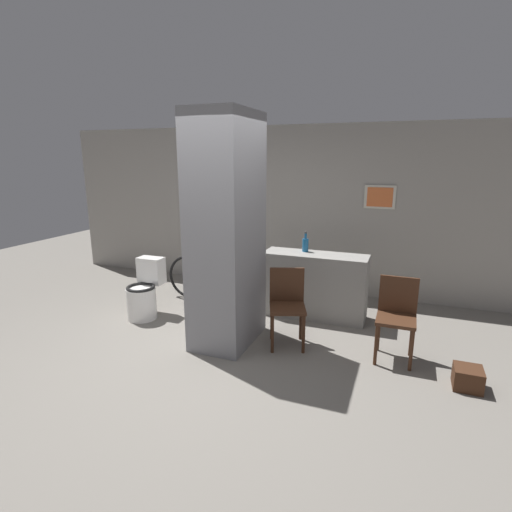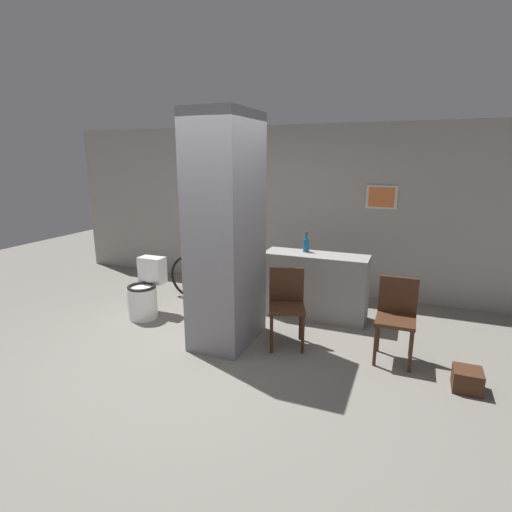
% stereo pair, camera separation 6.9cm
% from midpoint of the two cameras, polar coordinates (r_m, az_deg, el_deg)
% --- Properties ---
extents(ground_plane, '(14.00, 14.00, 0.00)m').
position_cam_midpoint_polar(ground_plane, '(4.54, -6.54, -13.95)').
color(ground_plane, slate).
extents(wall_back, '(8.00, 0.09, 2.60)m').
position_cam_midpoint_polar(wall_back, '(6.49, 4.29, 6.72)').
color(wall_back, gray).
rests_on(wall_back, ground_plane).
extents(pillar_center, '(0.65, 0.92, 2.60)m').
position_cam_midpoint_polar(pillar_center, '(4.48, -3.87, 3.44)').
color(pillar_center, gray).
rests_on(pillar_center, ground_plane).
extents(counter_shelf, '(1.38, 0.44, 0.87)m').
position_cam_midpoint_polar(counter_shelf, '(5.43, 8.78, -4.21)').
color(counter_shelf, gray).
rests_on(counter_shelf, ground_plane).
extents(toilet, '(0.39, 0.55, 0.79)m').
position_cam_midpoint_polar(toilet, '(5.61, -15.22, -5.11)').
color(toilet, white).
rests_on(toilet, ground_plane).
extents(chair_near_pillar, '(0.51, 0.51, 0.88)m').
position_cam_midpoint_polar(chair_near_pillar, '(4.60, 4.83, -6.67)').
color(chair_near_pillar, '#422616').
rests_on(chair_near_pillar, ground_plane).
extents(chair_by_doorway, '(0.40, 0.40, 0.88)m').
position_cam_midpoint_polar(chair_by_doorway, '(4.51, 19.82, -7.90)').
color(chair_by_doorway, '#422616').
rests_on(chair_by_doorway, ground_plane).
extents(bicycle, '(1.71, 0.42, 0.72)m').
position_cam_midpoint_polar(bicycle, '(5.94, -4.80, -3.39)').
color(bicycle, black).
rests_on(bicycle, ground_plane).
extents(bottle_tall, '(0.08, 0.08, 0.28)m').
position_cam_midpoint_polar(bottle_tall, '(5.41, 7.53, 1.66)').
color(bottle_tall, '#19598C').
rests_on(bottle_tall, counter_shelf).
extents(floor_crate, '(0.25, 0.25, 0.20)m').
position_cam_midpoint_polar(floor_crate, '(4.37, 28.35, -15.29)').
color(floor_crate, '#422616').
rests_on(floor_crate, ground_plane).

